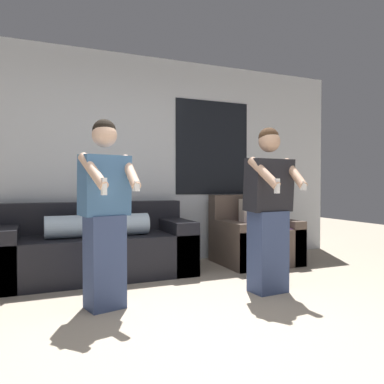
# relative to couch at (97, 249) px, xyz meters

# --- Properties ---
(ground_plane) EXTENTS (14.00, 14.00, 0.00)m
(ground_plane) POSITION_rel_couch_xyz_m (0.49, -2.17, -0.32)
(ground_plane) COLOR tan
(wall_back) EXTENTS (6.21, 0.07, 2.70)m
(wall_back) POSITION_rel_couch_xyz_m (0.51, 0.48, 1.04)
(wall_back) COLOR silver
(wall_back) RESTS_ON ground_plane
(couch) EXTENTS (2.15, 0.86, 0.83)m
(couch) POSITION_rel_couch_xyz_m (0.00, 0.00, 0.00)
(couch) COLOR black
(couch) RESTS_ON ground_plane
(armchair) EXTENTS (0.97, 0.85, 0.89)m
(armchair) POSITION_rel_couch_xyz_m (2.04, -0.06, 0.00)
(armchair) COLOR brown
(armchair) RESTS_ON ground_plane
(person_left) EXTENTS (0.47, 0.53, 1.59)m
(person_left) POSITION_rel_couch_xyz_m (-0.10, -1.12, 0.49)
(person_left) COLOR #384770
(person_left) RESTS_ON ground_plane
(person_right) EXTENTS (0.50, 0.49, 1.59)m
(person_right) POSITION_rel_couch_xyz_m (1.44, -1.26, 0.48)
(person_right) COLOR #384770
(person_right) RESTS_ON ground_plane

